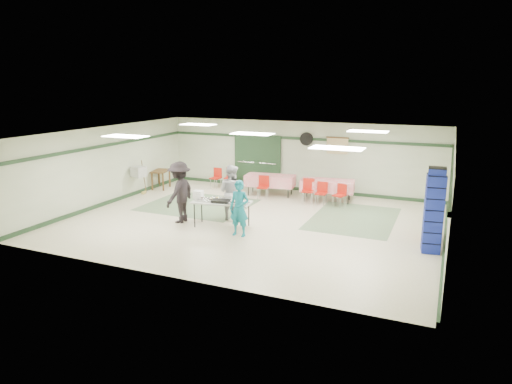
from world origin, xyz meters
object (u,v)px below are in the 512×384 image
at_px(dining_table_a, 327,185).
at_px(office_printer, 139,172).
at_px(volunteer_grey, 231,192).
at_px(printer_table, 161,173).
at_px(chair_loose_b, 217,176).
at_px(crate_stack_blue_b, 434,210).
at_px(serving_table, 222,203).
at_px(chair_d, 263,185).
at_px(crate_stack_blue_a, 433,214).
at_px(volunteer_teal, 239,208).
at_px(chair_a, 322,191).
at_px(crate_stack_red, 433,222).
at_px(chair_b, 308,188).
at_px(chair_c, 341,193).
at_px(dining_table_b, 270,180).
at_px(broom, 144,176).
at_px(volunteer_dark, 180,192).
at_px(chair_loose_a, 230,175).

relative_size(dining_table_a, office_printer, 4.08).
distance_m(dining_table_a, office_printer, 6.94).
xyz_separation_m(volunteer_grey, printer_table, (-4.48, 2.69, -0.22)).
distance_m(chair_loose_b, crate_stack_blue_b, 9.35).
relative_size(serving_table, chair_d, 2.15).
bearing_deg(crate_stack_blue_a, volunteer_teal, -171.40).
height_order(chair_a, office_printer, office_printer).
distance_m(dining_table_a, crate_stack_red, 4.74).
bearing_deg(chair_b, volunteer_teal, -107.59).
distance_m(chair_c, printer_table, 7.23).
relative_size(dining_table_b, crate_stack_blue_a, 0.97).
height_order(chair_d, crate_stack_red, crate_stack_red).
relative_size(chair_c, office_printer, 1.63).
distance_m(chair_c, broom, 7.39).
bearing_deg(chair_loose_b, chair_d, -13.92).
height_order(volunteer_teal, chair_d, volunteer_teal).
relative_size(chair_c, chair_d, 0.93).
height_order(chair_b, crate_stack_blue_a, crate_stack_blue_a).
height_order(volunteer_grey, crate_stack_blue_a, crate_stack_blue_a).
bearing_deg(serving_table, volunteer_dark, 175.47).
xyz_separation_m(chair_d, crate_stack_blue_a, (5.93, -3.40, 0.48)).
height_order(volunteer_teal, chair_a, volunteer_teal).
bearing_deg(broom, volunteer_dark, -39.10).
xyz_separation_m(volunteer_teal, volunteer_dark, (-2.19, 0.45, 0.15)).
relative_size(chair_loose_a, office_printer, 1.74).
bearing_deg(volunteer_dark, volunteer_teal, 79.48).
relative_size(chair_c, chair_loose_a, 0.94).
xyz_separation_m(volunteer_dark, broom, (-3.25, 2.56, -0.26)).
xyz_separation_m(dining_table_a, chair_loose_b, (-4.62, 0.28, -0.08)).
bearing_deg(volunteer_dark, crate_stack_blue_a, 93.38).
relative_size(chair_b, crate_stack_blue_a, 0.44).
bearing_deg(volunteer_grey, crate_stack_blue_b, -173.47).
distance_m(volunteer_grey, broom, 4.87).
height_order(volunteer_dark, crate_stack_red, volunteer_dark).
xyz_separation_m(serving_table, crate_stack_blue_a, (5.76, 0.22, 0.28)).
distance_m(chair_d, office_printer, 4.65).
xyz_separation_m(serving_table, office_printer, (-4.54, 2.09, 0.22)).
xyz_separation_m(chair_loose_a, crate_stack_blue_b, (7.80, -4.43, 0.57)).
distance_m(volunteer_teal, office_printer, 5.96).
bearing_deg(broom, chair_b, 9.68).
bearing_deg(printer_table, chair_loose_a, 12.34).
relative_size(chair_c, crate_stack_blue_a, 0.39).
xyz_separation_m(chair_loose_b, broom, (-2.06, -1.98, 0.18)).
bearing_deg(crate_stack_red, volunteer_teal, -160.54).
relative_size(crate_stack_blue_a, crate_stack_red, 1.97).
xyz_separation_m(volunteer_grey, dining_table_a, (2.13, 3.41, -0.29)).
bearing_deg(volunteer_dark, crate_stack_red, 101.30).
distance_m(volunteer_teal, volunteer_grey, 1.57).
height_order(chair_c, office_printer, office_printer).
xyz_separation_m(chair_a, broom, (-6.64, -1.13, 0.18)).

